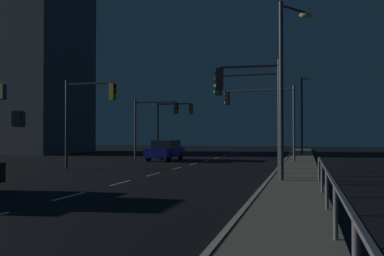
{
  "coord_description": "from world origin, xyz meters",
  "views": [
    {
      "loc": [
        7.4,
        -3.6,
        2.0
      ],
      "look_at": [
        0.32,
        23.39,
        2.43
      ],
      "focal_mm": 40.63,
      "sensor_mm": 36.0,
      "label": 1
    }
  ],
  "objects_px": {
    "traffic_light_far_right": "(251,96)",
    "street_lamp_median": "(286,73)",
    "car_oncoming": "(165,150)",
    "traffic_light_mid_right": "(251,100)",
    "street_lamp_far_end": "(303,109)",
    "traffic_light_near_left": "(173,117)",
    "building_distant": "(16,49)",
    "traffic_light_overhead_east": "(155,117)",
    "traffic_light_mid_left": "(88,106)",
    "traffic_light_near_right": "(262,108)"
  },
  "relations": [
    {
      "from": "traffic_light_near_right",
      "to": "street_lamp_far_end",
      "type": "distance_m",
      "value": 10.78
    },
    {
      "from": "traffic_light_far_right",
      "to": "traffic_light_overhead_east",
      "type": "bearing_deg",
      "value": 123.45
    },
    {
      "from": "car_oncoming",
      "to": "traffic_light_mid_right",
      "type": "relative_size",
      "value": 0.86
    },
    {
      "from": "car_oncoming",
      "to": "traffic_light_near_left",
      "type": "bearing_deg",
      "value": 102.63
    },
    {
      "from": "traffic_light_mid_right",
      "to": "traffic_light_near_left",
      "type": "xyz_separation_m",
      "value": [
        -9.55,
        17.81,
        -0.09
      ]
    },
    {
      "from": "traffic_light_mid_left",
      "to": "street_lamp_far_end",
      "type": "distance_m",
      "value": 22.42
    },
    {
      "from": "traffic_light_near_left",
      "to": "traffic_light_near_right",
      "type": "bearing_deg",
      "value": -41.86
    },
    {
      "from": "building_distant",
      "to": "street_lamp_far_end",
      "type": "bearing_deg",
      "value": -0.52
    },
    {
      "from": "traffic_light_mid_right",
      "to": "street_lamp_far_end",
      "type": "bearing_deg",
      "value": 83.08
    },
    {
      "from": "traffic_light_mid_right",
      "to": "street_lamp_far_end",
      "type": "relative_size",
      "value": 0.71
    },
    {
      "from": "traffic_light_mid_right",
      "to": "traffic_light_near_left",
      "type": "relative_size",
      "value": 0.99
    },
    {
      "from": "traffic_light_overhead_east",
      "to": "street_lamp_far_end",
      "type": "xyz_separation_m",
      "value": [
        11.8,
        7.93,
        0.95
      ]
    },
    {
      "from": "traffic_light_near_right",
      "to": "traffic_light_overhead_east",
      "type": "distance_m",
      "value": 9.35
    },
    {
      "from": "traffic_light_near_left",
      "to": "car_oncoming",
      "type": "bearing_deg",
      "value": -77.37
    },
    {
      "from": "traffic_light_near_right",
      "to": "traffic_light_mid_right",
      "type": "distance_m",
      "value": 9.6
    },
    {
      "from": "traffic_light_far_right",
      "to": "building_distant",
      "type": "xyz_separation_m",
      "value": [
        -29.09,
        22.89,
        7.88
      ]
    },
    {
      "from": "street_lamp_median",
      "to": "building_distant",
      "type": "relative_size",
      "value": 0.32
    },
    {
      "from": "street_lamp_far_end",
      "to": "street_lamp_median",
      "type": "height_order",
      "value": "street_lamp_median"
    },
    {
      "from": "car_oncoming",
      "to": "building_distant",
      "type": "height_order",
      "value": "building_distant"
    },
    {
      "from": "traffic_light_mid_left",
      "to": "traffic_light_mid_right",
      "type": "relative_size",
      "value": 1.02
    },
    {
      "from": "traffic_light_overhead_east",
      "to": "traffic_light_near_left",
      "type": "bearing_deg",
      "value": 91.7
    },
    {
      "from": "traffic_light_overhead_east",
      "to": "street_lamp_far_end",
      "type": "distance_m",
      "value": 14.25
    },
    {
      "from": "street_lamp_median",
      "to": "building_distant",
      "type": "height_order",
      "value": "building_distant"
    },
    {
      "from": "traffic_light_near_right",
      "to": "street_lamp_median",
      "type": "bearing_deg",
      "value": -80.09
    },
    {
      "from": "traffic_light_mid_right",
      "to": "street_lamp_median",
      "type": "height_order",
      "value": "street_lamp_median"
    },
    {
      "from": "traffic_light_mid_left",
      "to": "traffic_light_near_left",
      "type": "height_order",
      "value": "traffic_light_mid_left"
    },
    {
      "from": "car_oncoming",
      "to": "traffic_light_overhead_east",
      "type": "relative_size",
      "value": 0.9
    },
    {
      "from": "traffic_light_near_right",
      "to": "traffic_light_far_right",
      "type": "bearing_deg",
      "value": -86.74
    },
    {
      "from": "traffic_light_far_right",
      "to": "street_lamp_median",
      "type": "xyz_separation_m",
      "value": [
        1.56,
        -0.7,
        0.85
      ]
    },
    {
      "from": "building_distant",
      "to": "street_lamp_median",
      "type": "bearing_deg",
      "value": -37.59
    },
    {
      "from": "traffic_light_mid_right",
      "to": "traffic_light_far_right",
      "type": "bearing_deg",
      "value": -82.91
    },
    {
      "from": "car_oncoming",
      "to": "traffic_light_mid_left",
      "type": "xyz_separation_m",
      "value": [
        -1.71,
        -9.16,
        2.83
      ]
    },
    {
      "from": "car_oncoming",
      "to": "traffic_light_mid_left",
      "type": "distance_m",
      "value": 9.74
    },
    {
      "from": "traffic_light_near_left",
      "to": "building_distant",
      "type": "relative_size",
      "value": 0.22
    },
    {
      "from": "traffic_light_overhead_east",
      "to": "street_lamp_median",
      "type": "xyz_separation_m",
      "value": [
        11.26,
        -15.39,
        1.06
      ]
    },
    {
      "from": "traffic_light_far_right",
      "to": "traffic_light_mid_left",
      "type": "xyz_separation_m",
      "value": [
        -9.88,
        3.68,
        -0.05
      ]
    },
    {
      "from": "traffic_light_overhead_east",
      "to": "traffic_light_mid_right",
      "type": "relative_size",
      "value": 0.96
    },
    {
      "from": "traffic_light_far_right",
      "to": "street_lamp_median",
      "type": "relative_size",
      "value": 0.7
    },
    {
      "from": "street_lamp_median",
      "to": "building_distant",
      "type": "xyz_separation_m",
      "value": [
        -30.65,
        23.6,
        7.04
      ]
    },
    {
      "from": "traffic_light_near_left",
      "to": "building_distant",
      "type": "xyz_separation_m",
      "value": [
        -19.22,
        2.47,
        7.94
      ]
    },
    {
      "from": "traffic_light_far_right",
      "to": "building_distant",
      "type": "bearing_deg",
      "value": 141.8
    },
    {
      "from": "traffic_light_near_right",
      "to": "street_lamp_far_end",
      "type": "height_order",
      "value": "street_lamp_far_end"
    },
    {
      "from": "traffic_light_overhead_east",
      "to": "traffic_light_far_right",
      "type": "distance_m",
      "value": 17.6
    },
    {
      "from": "street_lamp_median",
      "to": "car_oncoming",
      "type": "bearing_deg",
      "value": 125.7
    },
    {
      "from": "traffic_light_overhead_east",
      "to": "traffic_light_mid_left",
      "type": "height_order",
      "value": "traffic_light_mid_left"
    },
    {
      "from": "traffic_light_overhead_east",
      "to": "traffic_light_mid_right",
      "type": "distance_m",
      "value": 15.28
    },
    {
      "from": "street_lamp_far_end",
      "to": "street_lamp_median",
      "type": "distance_m",
      "value": 23.32
    },
    {
      "from": "traffic_light_mid_left",
      "to": "street_lamp_far_end",
      "type": "height_order",
      "value": "street_lamp_far_end"
    },
    {
      "from": "street_lamp_far_end",
      "to": "building_distant",
      "type": "relative_size",
      "value": 0.31
    },
    {
      "from": "traffic_light_mid_left",
      "to": "street_lamp_median",
      "type": "distance_m",
      "value": 12.29
    }
  ]
}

